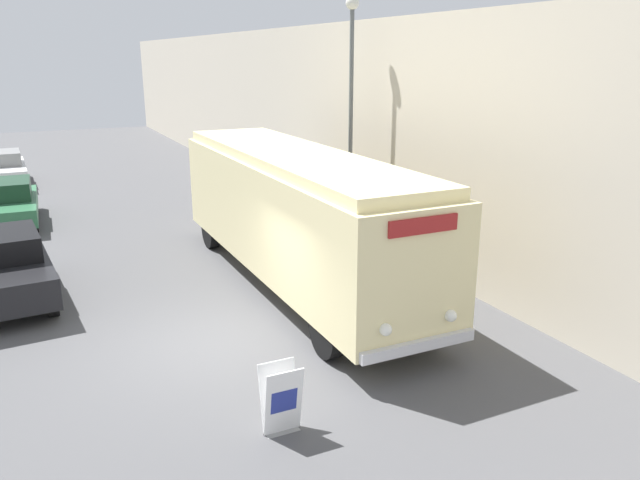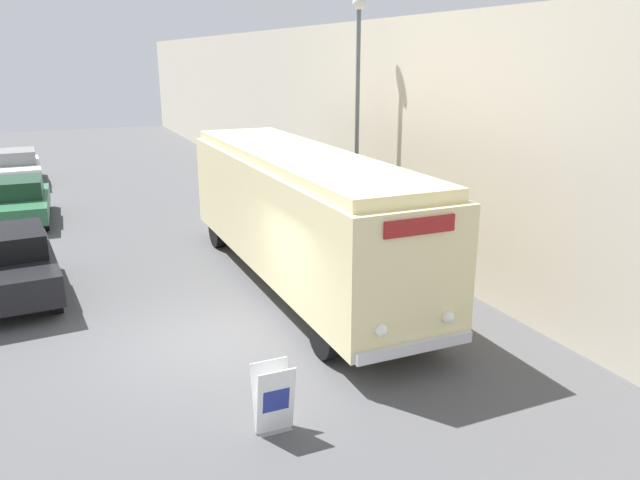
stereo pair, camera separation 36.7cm
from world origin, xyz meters
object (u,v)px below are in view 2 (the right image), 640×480
at_px(parked_car_mid, 18,201).
at_px(vintage_bus, 299,210).
at_px(sign_board, 274,399).
at_px(parked_car_far, 16,167).
at_px(streetlamp, 358,92).
at_px(parked_car_near, 10,264).

bearing_deg(parked_car_mid, vintage_bus, -53.46).
xyz_separation_m(vintage_bus, parked_car_mid, (-6.43, 9.33, -1.13)).
bearing_deg(sign_board, parked_car_far, 99.98).
relative_size(vintage_bus, parked_car_far, 2.41).
distance_m(sign_board, parked_car_mid, 15.50).
bearing_deg(sign_board, streetlamp, 55.78).
height_order(vintage_bus, parked_car_mid, vintage_bus).
bearing_deg(vintage_bus, parked_car_near, 164.12).
xyz_separation_m(sign_board, parked_car_far, (-3.92, 22.25, 0.23)).
height_order(vintage_bus, sign_board, vintage_bus).
bearing_deg(parked_car_near, streetlamp, -1.54).
xyz_separation_m(streetlamp, parked_car_mid, (-9.11, 7.10, -3.72)).
relative_size(streetlamp, parked_car_near, 1.59).
bearing_deg(streetlamp, parked_car_near, -177.54).
bearing_deg(parked_car_far, parked_car_near, -90.63).
distance_m(vintage_bus, parked_car_far, 17.85).
bearing_deg(sign_board, parked_car_mid, 103.83).
xyz_separation_m(streetlamp, parked_car_near, (-9.14, -0.39, -3.64)).
xyz_separation_m(vintage_bus, streetlamp, (2.68, 2.23, 2.60)).
height_order(sign_board, streetlamp, streetlamp).
xyz_separation_m(vintage_bus, sign_board, (-2.73, -5.72, -1.33)).
distance_m(parked_car_near, parked_car_far, 14.69).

